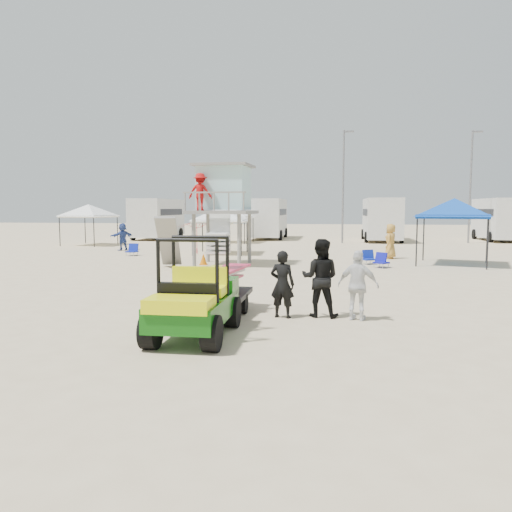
# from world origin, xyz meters

# --- Properties ---
(ground) EXTENTS (140.00, 140.00, 0.00)m
(ground) POSITION_xyz_m (0.00, 0.00, 0.00)
(ground) COLOR beige
(ground) RESTS_ON ground
(utility_cart) EXTENTS (1.34, 2.54, 1.93)m
(utility_cart) POSITION_xyz_m (-0.23, -0.21, 0.90)
(utility_cart) COLOR #0D500C
(utility_cart) RESTS_ON ground
(surf_trailer) EXTENTS (1.25, 2.30, 2.09)m
(surf_trailer) POSITION_xyz_m (-0.22, 2.13, 0.85)
(surf_trailer) COLOR black
(surf_trailer) RESTS_ON ground
(man_left) EXTENTS (0.62, 0.46, 1.55)m
(man_left) POSITION_xyz_m (1.30, 1.83, 0.78)
(man_left) COLOR black
(man_left) RESTS_ON ground
(man_mid) EXTENTS (0.95, 0.78, 1.81)m
(man_mid) POSITION_xyz_m (2.15, 2.08, 0.90)
(man_mid) COLOR black
(man_mid) RESTS_ON ground
(man_right) EXTENTS (0.99, 0.62, 1.57)m
(man_right) POSITION_xyz_m (3.00, 1.83, 0.79)
(man_right) COLOR silver
(man_right) RESTS_ON ground
(lifeguard_tower) EXTENTS (2.84, 2.84, 4.34)m
(lifeguard_tower) POSITION_xyz_m (-2.53, 12.28, 3.23)
(lifeguard_tower) COLOR gray
(lifeguard_tower) RESTS_ON ground
(canopy_blue) EXTENTS (3.61, 3.61, 3.35)m
(canopy_blue) POSITION_xyz_m (7.66, 13.79, 2.80)
(canopy_blue) COLOR black
(canopy_blue) RESTS_ON ground
(canopy_white_a) EXTENTS (2.91, 2.91, 3.02)m
(canopy_white_a) POSITION_xyz_m (-3.74, 17.40, 2.47)
(canopy_white_a) COLOR black
(canopy_white_a) RESTS_ON ground
(canopy_white_b) EXTENTS (3.24, 3.24, 3.17)m
(canopy_white_b) POSITION_xyz_m (-14.04, 22.30, 2.62)
(canopy_white_b) COLOR black
(canopy_white_b) RESTS_ON ground
(canopy_white_c) EXTENTS (3.03, 3.03, 3.06)m
(canopy_white_c) POSITION_xyz_m (-5.04, 26.30, 2.51)
(canopy_white_c) COLOR black
(canopy_white_c) RESTS_ON ground
(umbrella_a) EXTENTS (2.02, 2.06, 1.83)m
(umbrella_a) POSITION_xyz_m (-5.05, 17.16, 0.91)
(umbrella_a) COLOR red
(umbrella_a) RESTS_ON ground
(umbrella_b) EXTENTS (2.29, 2.33, 1.90)m
(umbrella_b) POSITION_xyz_m (-4.01, 20.04, 0.95)
(umbrella_b) COLOR yellow
(umbrella_b) RESTS_ON ground
(cone_near) EXTENTS (0.34, 0.34, 0.50)m
(cone_near) POSITION_xyz_m (-1.16, 6.56, 0.25)
(cone_near) COLOR orange
(cone_near) RESTS_ON ground
(cone_far) EXTENTS (0.34, 0.34, 0.50)m
(cone_far) POSITION_xyz_m (-3.30, 12.02, 0.25)
(cone_far) COLOR orange
(cone_far) RESTS_ON ground
(beach_chair_a) EXTENTS (0.59, 0.63, 0.64)m
(beach_chair_a) POSITION_xyz_m (-8.14, 15.62, 0.31)
(beach_chair_a) COLOR #0D1E95
(beach_chair_a) RESTS_ON ground
(beach_chair_b) EXTENTS (0.71, 0.79, 0.64)m
(beach_chair_b) POSITION_xyz_m (3.97, 13.47, 0.31)
(beach_chair_b) COLOR #0E249D
(beach_chair_b) RESTS_ON ground
(beach_chair_c) EXTENTS (0.74, 0.85, 0.64)m
(beach_chair_c) POSITION_xyz_m (4.42, 12.18, 0.31)
(beach_chair_c) COLOR #0E12A0
(beach_chair_c) RESTS_ON ground
(rv_far_left) EXTENTS (2.64, 6.80, 3.25)m
(rv_far_left) POSITION_xyz_m (-12.00, 29.99, 1.80)
(rv_far_left) COLOR silver
(rv_far_left) RESTS_ON ground
(rv_mid_left) EXTENTS (2.65, 6.50, 3.25)m
(rv_mid_left) POSITION_xyz_m (-3.00, 31.49, 1.80)
(rv_mid_left) COLOR silver
(rv_mid_left) RESTS_ON ground
(rv_mid_right) EXTENTS (2.64, 7.00, 3.25)m
(rv_mid_right) POSITION_xyz_m (6.00, 29.99, 1.80)
(rv_mid_right) COLOR silver
(rv_mid_right) RESTS_ON ground
(rv_far_right) EXTENTS (2.64, 6.60, 3.25)m
(rv_far_right) POSITION_xyz_m (15.00, 31.49, 1.80)
(rv_far_right) COLOR silver
(rv_far_right) RESTS_ON ground
(light_pole_left) EXTENTS (0.14, 0.14, 8.00)m
(light_pole_left) POSITION_xyz_m (3.00, 27.00, 4.00)
(light_pole_left) COLOR slate
(light_pole_left) RESTS_ON ground
(light_pole_right) EXTENTS (0.14, 0.14, 8.00)m
(light_pole_right) POSITION_xyz_m (12.00, 28.50, 4.00)
(light_pole_right) COLOR slate
(light_pole_right) RESTS_ON ground
(distant_beachgoers) EXTENTS (16.25, 5.58, 1.74)m
(distant_beachgoers) POSITION_xyz_m (-4.16, 18.62, 0.85)
(distant_beachgoers) COLOR #B88434
(distant_beachgoers) RESTS_ON ground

